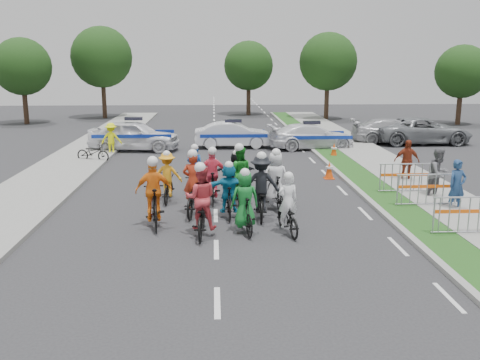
{
  "coord_description": "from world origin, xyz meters",
  "views": [
    {
      "loc": [
        -0.03,
        -12.63,
        4.6
      ],
      "look_at": [
        0.74,
        3.01,
        1.1
      ],
      "focal_mm": 40.0,
      "sensor_mm": 36.0,
      "label": 1
    }
  ],
  "objects_px": {
    "barrier_0": "(469,217)",
    "spectator_2": "(407,161)",
    "rider_9": "(213,181)",
    "barrier_2": "(407,179)",
    "rider_0": "(287,213)",
    "rider_7": "(275,186)",
    "rider_12": "(195,176)",
    "civilian_suv": "(423,131)",
    "police_car_2": "(311,136)",
    "civilian_sedan": "(393,131)",
    "tree_0": "(22,67)",
    "rider_10": "(168,181)",
    "rider_4": "(261,192)",
    "marshal_hiviz": "(111,139)",
    "cone_1": "(334,150)",
    "parked_bike": "(93,153)",
    "rider_5": "(229,193)",
    "tree_1": "(328,62)",
    "barrier_1": "(427,191)",
    "tree_4": "(249,66)",
    "rider_8": "(239,181)",
    "police_car_1": "(233,135)",
    "rider_3": "(154,200)",
    "rider_2": "(201,208)",
    "tree_2": "(462,72)",
    "tree_3": "(102,57)",
    "rider_1": "(245,207)",
    "police_car_0": "(134,135)",
    "spectator_0": "(457,186)",
    "rider_6": "(193,193)",
    "rider_11": "(236,177)",
    "spectator_1": "(439,174)",
    "cone_0": "(329,170)"
  },
  "relations": [
    {
      "from": "barrier_0",
      "to": "spectator_2",
      "type": "bearing_deg",
      "value": 84.16
    },
    {
      "from": "rider_9",
      "to": "barrier_2",
      "type": "xyz_separation_m",
      "value": [
        6.79,
        0.72,
        -0.16
      ]
    },
    {
      "from": "rider_0",
      "to": "rider_7",
      "type": "relative_size",
      "value": 0.91
    },
    {
      "from": "rider_12",
      "to": "civilian_suv",
      "type": "relative_size",
      "value": 0.33
    },
    {
      "from": "police_car_2",
      "to": "civilian_sedan",
      "type": "bearing_deg",
      "value": -78.05
    },
    {
      "from": "tree_0",
      "to": "rider_10",
      "type": "bearing_deg",
      "value": -61.86
    },
    {
      "from": "rider_0",
      "to": "rider_4",
      "type": "distance_m",
      "value": 1.69
    },
    {
      "from": "marshal_hiviz",
      "to": "cone_1",
      "type": "distance_m",
      "value": 11.08
    },
    {
      "from": "spectator_2",
      "to": "parked_bike",
      "type": "xyz_separation_m",
      "value": [
        -13.04,
        4.97,
        -0.4
      ]
    },
    {
      "from": "rider_5",
      "to": "rider_7",
      "type": "distance_m",
      "value": 1.72
    },
    {
      "from": "rider_4",
      "to": "tree_1",
      "type": "distance_m",
      "value": 28.52
    },
    {
      "from": "rider_7",
      "to": "barrier_1",
      "type": "height_order",
      "value": "rider_7"
    },
    {
      "from": "tree_4",
      "to": "cone_1",
      "type": "bearing_deg",
      "value": -82.46
    },
    {
      "from": "rider_8",
      "to": "police_car_1",
      "type": "xyz_separation_m",
      "value": [
        0.24,
        11.7,
        -0.06
      ]
    },
    {
      "from": "rider_5",
      "to": "civilian_suv",
      "type": "xyz_separation_m",
      "value": [
        11.38,
        14.07,
        0.01
      ]
    },
    {
      "from": "rider_3",
      "to": "barrier_2",
      "type": "relative_size",
      "value": 1.02
    },
    {
      "from": "rider_2",
      "to": "parked_bike",
      "type": "bearing_deg",
      "value": -62.29
    },
    {
      "from": "rider_8",
      "to": "police_car_1",
      "type": "distance_m",
      "value": 11.71
    },
    {
      "from": "tree_2",
      "to": "tree_3",
      "type": "relative_size",
      "value": 0.79
    },
    {
      "from": "rider_1",
      "to": "barrier_0",
      "type": "distance_m",
      "value": 5.96
    },
    {
      "from": "rider_7",
      "to": "rider_9",
      "type": "bearing_deg",
      "value": -32.8
    },
    {
      "from": "police_car_0",
      "to": "barrier_2",
      "type": "relative_size",
      "value": 2.34
    },
    {
      "from": "rider_12",
      "to": "barrier_0",
      "type": "relative_size",
      "value": 0.89
    },
    {
      "from": "police_car_2",
      "to": "parked_bike",
      "type": "xyz_separation_m",
      "value": [
        -10.83,
        -3.26,
        -0.24
      ]
    },
    {
      "from": "civilian_sedan",
      "to": "tree_3",
      "type": "bearing_deg",
      "value": 57.2
    },
    {
      "from": "rider_12",
      "to": "parked_bike",
      "type": "relative_size",
      "value": 1.09
    },
    {
      "from": "rider_7",
      "to": "rider_10",
      "type": "bearing_deg",
      "value": -26.17
    },
    {
      "from": "rider_9",
      "to": "barrier_2",
      "type": "distance_m",
      "value": 6.83
    },
    {
      "from": "rider_3",
      "to": "marshal_hiviz",
      "type": "bearing_deg",
      "value": -82.65
    },
    {
      "from": "rider_3",
      "to": "rider_8",
      "type": "relative_size",
      "value": 1.01
    },
    {
      "from": "rider_0",
      "to": "rider_10",
      "type": "xyz_separation_m",
      "value": [
        -3.53,
        3.59,
        0.1
      ]
    },
    {
      "from": "barrier_0",
      "to": "tree_1",
      "type": "bearing_deg",
      "value": 85.52
    },
    {
      "from": "spectator_0",
      "to": "tree_1",
      "type": "bearing_deg",
      "value": 74.39
    },
    {
      "from": "rider_4",
      "to": "spectator_0",
      "type": "distance_m",
      "value": 6.13
    },
    {
      "from": "barrier_2",
      "to": "tree_2",
      "type": "distance_m",
      "value": 23.81
    },
    {
      "from": "rider_10",
      "to": "marshal_hiviz",
      "type": "xyz_separation_m",
      "value": [
        -3.58,
        9.42,
        0.11
      ]
    },
    {
      "from": "rider_6",
      "to": "tree_2",
      "type": "height_order",
      "value": "tree_2"
    },
    {
      "from": "spectator_2",
      "to": "tree_2",
      "type": "relative_size",
      "value": 0.29
    },
    {
      "from": "rider_10",
      "to": "rider_9",
      "type": "bearing_deg",
      "value": 175.0
    },
    {
      "from": "rider_1",
      "to": "police_car_0",
      "type": "bearing_deg",
      "value": -80.31
    },
    {
      "from": "rider_10",
      "to": "barrier_1",
      "type": "bearing_deg",
      "value": 174.41
    },
    {
      "from": "rider_11",
      "to": "civilian_sedan",
      "type": "bearing_deg",
      "value": -131.05
    },
    {
      "from": "rider_12",
      "to": "police_car_0",
      "type": "height_order",
      "value": "rider_12"
    },
    {
      "from": "rider_3",
      "to": "tree_3",
      "type": "distance_m",
      "value": 31.13
    },
    {
      "from": "rider_2",
      "to": "tree_2",
      "type": "height_order",
      "value": "tree_2"
    },
    {
      "from": "tree_2",
      "to": "rider_5",
      "type": "bearing_deg",
      "value": -127.2
    },
    {
      "from": "rider_12",
      "to": "spectator_1",
      "type": "height_order",
      "value": "rider_12"
    },
    {
      "from": "rider_12",
      "to": "civilian_suv",
      "type": "xyz_separation_m",
      "value": [
        12.49,
        10.91,
        0.15
      ]
    },
    {
      "from": "police_car_0",
      "to": "tree_0",
      "type": "height_order",
      "value": "tree_0"
    },
    {
      "from": "cone_0",
      "to": "tree_2",
      "type": "height_order",
      "value": "tree_2"
    }
  ]
}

